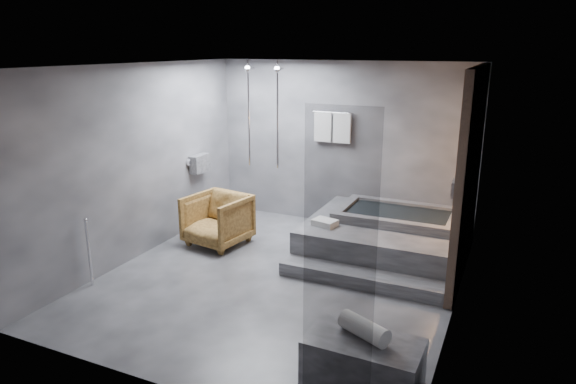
% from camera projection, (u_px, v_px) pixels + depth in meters
% --- Properties ---
extents(room, '(5.00, 5.04, 2.82)m').
position_uv_depth(room, '(315.00, 152.00, 6.51)').
color(room, '#313134').
rests_on(room, ground).
extents(tub_deck, '(2.20, 2.00, 0.50)m').
position_uv_depth(tub_deck, '(384.00, 237.00, 7.71)').
color(tub_deck, '#363639').
rests_on(tub_deck, ground).
extents(tub_step, '(2.20, 0.36, 0.18)m').
position_uv_depth(tub_step, '(360.00, 278.00, 6.72)').
color(tub_step, '#363639').
rests_on(tub_step, ground).
extents(concrete_bench, '(1.06, 0.60, 0.47)m').
position_uv_depth(concrete_bench, '(363.00, 363.00, 4.69)').
color(concrete_bench, '#38383B').
rests_on(concrete_bench, ground).
extents(driftwood_chair, '(0.99, 1.01, 0.80)m').
position_uv_depth(driftwood_chair, '(217.00, 220.00, 8.04)').
color(driftwood_chair, '#4A3012').
rests_on(driftwood_chair, ground).
extents(rolled_towel, '(0.52, 0.38, 0.18)m').
position_uv_depth(rolled_towel, '(364.00, 329.00, 4.65)').
color(rolled_towel, silver).
rests_on(rolled_towel, concrete_bench).
extents(deck_towel, '(0.38, 0.32, 0.09)m').
position_uv_depth(deck_towel, '(325.00, 223.00, 7.47)').
color(deck_towel, silver).
rests_on(deck_towel, tub_deck).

